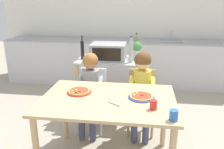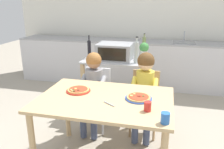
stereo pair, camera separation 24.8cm
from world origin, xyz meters
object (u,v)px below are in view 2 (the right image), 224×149
Objects in this scene: toaster_oven at (115,51)px; drinking_cup_red at (148,106)px; potted_herb_plant at (144,50)px; child_in_yellow_shirt at (145,84)px; bottle_tall_green_wine at (137,52)px; child_in_grey_shirt at (93,83)px; dining_chair_right at (145,98)px; pizza_plate_red_rimmed at (78,90)px; dining_chair_left at (96,94)px; drinking_cup_blue at (165,118)px; pizza_plate_blue_rimmed at (139,98)px; kitchen_island_cart at (117,77)px; bottle_slim_sauce at (89,49)px; serving_spoon at (109,104)px; dining_table at (105,107)px; bottle_clear_vinegar at (144,47)px.

toaster_oven is 1.51m from drinking_cup_red.
potted_herb_plant is 0.72m from child_in_yellow_shirt.
child_in_grey_shirt is at bearing -136.13° from bottle_tall_green_wine.
dining_chair_right is 3.17× the size of pizza_plate_red_rimmed.
drinking_cup_blue reaches higher than dining_chair_left.
toaster_oven is at bearing 113.70° from pizza_plate_blue_rimmed.
dining_chair_left is at bearing -144.42° from bottle_tall_green_wine.
child_in_grey_shirt reaches higher than kitchen_island_cart.
bottle_tall_green_wine is at bearing -25.20° from kitchen_island_cart.
bottle_slim_sauce is at bearing 112.31° from child_in_grey_shirt.
drinking_cup_red is at bearing -20.88° from pizza_plate_red_rimmed.
dining_chair_left is at bearing 130.17° from drinking_cup_red.
bottle_tall_green_wine is at bearing 102.53° from drinking_cup_red.
drinking_cup_blue is at bearing -73.16° from bottle_tall_green_wine.
dining_chair_left is at bearing 172.76° from child_in_yellow_shirt.
serving_spoon is at bearing -96.50° from potted_herb_plant.
dining_table is at bearing 148.31° from drinking_cup_blue.
bottle_clear_vinegar is at bearing 98.76° from dining_chair_right.
pizza_plate_blue_rimmed is (0.33, 0.06, 0.11)m from dining_table.
dining_chair_left reaches higher than pizza_plate_blue_rimmed.
serving_spoon is at bearing -31.05° from pizza_plate_red_rimmed.
pizza_plate_red_rimmed is at bearing 175.62° from pizza_plate_blue_rimmed.
bottle_slim_sauce is 0.26× the size of dining_table.
potted_herb_plant is 0.30× the size of dining_chair_left.
potted_herb_plant is at bearing -83.19° from bottle_clear_vinegar.
toaster_oven reaches higher than drinking_cup_blue.
drinking_cup_blue is (0.91, -0.96, 0.13)m from child_in_grey_shirt.
drinking_cup_blue is at bearing -24.15° from serving_spoon.
kitchen_island_cart is 0.64m from child_in_grey_shirt.
bottle_slim_sauce is 1.10m from dining_chair_right.
potted_herb_plant reaches higher than child_in_grey_shirt.
toaster_oven is 1.37× the size of bottle_tall_green_wine.
toaster_oven is 2.01× the size of potted_herb_plant.
dining_table is 1.27× the size of child_in_grey_shirt.
bottle_slim_sauce is (-0.71, 0.11, -0.02)m from bottle_tall_green_wine.
dining_table is 0.36m from pizza_plate_red_rimmed.
drinking_cup_blue reaches higher than pizza_plate_blue_rimmed.
dining_table is (-0.24, -1.28, -0.33)m from potted_herb_plant.
dining_chair_right is at bearing 96.70° from drinking_cup_red.
dining_chair_right reaches higher than serving_spoon.
toaster_oven is 1.39× the size of bottle_clear_vinegar.
kitchen_island_cart reaches higher than drinking_cup_red.
potted_herb_plant is (0.02, -0.16, -0.02)m from bottle_clear_vinegar.
serving_spoon is (-0.25, -0.19, -0.01)m from pizza_plate_blue_rimmed.
kitchen_island_cart reaches higher than dining_table.
bottle_tall_green_wine is at bearing 106.84° from drinking_cup_blue.
drinking_cup_blue is at bearing -31.69° from dining_table.
child_in_yellow_shirt is (0.65, 0.04, 0.03)m from child_in_grey_shirt.
dining_chair_left is (-0.32, 0.71, -0.18)m from dining_table.
child_in_yellow_shirt is at bearing 97.63° from drinking_cup_red.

